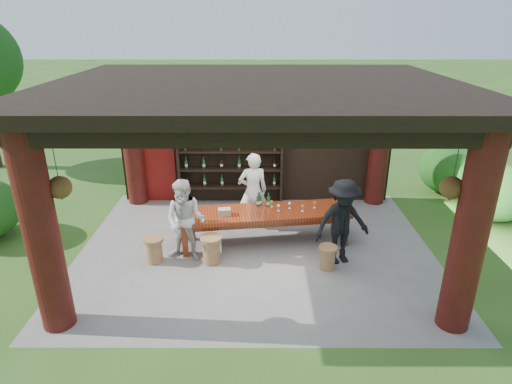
{
  "coord_description": "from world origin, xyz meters",
  "views": [
    {
      "loc": [
        0.02,
        -7.97,
        4.56
      ],
      "look_at": [
        0.0,
        0.4,
        1.15
      ],
      "focal_mm": 30.0,
      "sensor_mm": 36.0,
      "label": 1
    }
  ],
  "objects_px": {
    "stool_near_left": "(211,249)",
    "stool_near_right": "(328,257)",
    "tasting_table": "(264,216)",
    "host": "(253,191)",
    "stool_far_left": "(154,249)",
    "guest_man": "(342,222)",
    "napkin_basket": "(224,212)",
    "wine_shelf": "(230,161)",
    "guest_woman": "(186,221)"
  },
  "relations": [
    {
      "from": "napkin_basket",
      "to": "stool_far_left",
      "type": "bearing_deg",
      "value": -155.69
    },
    {
      "from": "host",
      "to": "napkin_basket",
      "type": "bearing_deg",
      "value": 49.68
    },
    {
      "from": "wine_shelf",
      "to": "host",
      "type": "xyz_separation_m",
      "value": [
        0.59,
        -1.38,
        -0.28
      ]
    },
    {
      "from": "stool_near_left",
      "to": "host",
      "type": "bearing_deg",
      "value": 62.89
    },
    {
      "from": "stool_near_right",
      "to": "guest_woman",
      "type": "height_order",
      "value": "guest_woman"
    },
    {
      "from": "tasting_table",
      "to": "stool_near_left",
      "type": "distance_m",
      "value": 1.4
    },
    {
      "from": "stool_near_right",
      "to": "host",
      "type": "relative_size",
      "value": 0.27
    },
    {
      "from": "host",
      "to": "guest_woman",
      "type": "relative_size",
      "value": 1.06
    },
    {
      "from": "tasting_table",
      "to": "guest_woman",
      "type": "relative_size",
      "value": 2.19
    },
    {
      "from": "wine_shelf",
      "to": "guest_man",
      "type": "distance_m",
      "value": 3.77
    },
    {
      "from": "stool_near_right",
      "to": "napkin_basket",
      "type": "height_order",
      "value": "napkin_basket"
    },
    {
      "from": "tasting_table",
      "to": "guest_woman",
      "type": "height_order",
      "value": "guest_woman"
    },
    {
      "from": "tasting_table",
      "to": "stool_near_left",
      "type": "relative_size",
      "value": 6.53
    },
    {
      "from": "guest_woman",
      "to": "stool_near_left",
      "type": "bearing_deg",
      "value": -6.65
    },
    {
      "from": "stool_near_right",
      "to": "stool_far_left",
      "type": "distance_m",
      "value": 3.44
    },
    {
      "from": "tasting_table",
      "to": "guest_woman",
      "type": "bearing_deg",
      "value": -156.59
    },
    {
      "from": "napkin_basket",
      "to": "stool_near_left",
      "type": "bearing_deg",
      "value": -110.02
    },
    {
      "from": "tasting_table",
      "to": "napkin_basket",
      "type": "relative_size",
      "value": 14.32
    },
    {
      "from": "tasting_table",
      "to": "host",
      "type": "distance_m",
      "value": 0.85
    },
    {
      "from": "tasting_table",
      "to": "napkin_basket",
      "type": "bearing_deg",
      "value": -166.69
    },
    {
      "from": "guest_woman",
      "to": "guest_man",
      "type": "distance_m",
      "value": 3.08
    },
    {
      "from": "stool_near_right",
      "to": "stool_far_left",
      "type": "height_order",
      "value": "stool_far_left"
    },
    {
      "from": "guest_man",
      "to": "wine_shelf",
      "type": "bearing_deg",
      "value": 112.55
    },
    {
      "from": "stool_near_left",
      "to": "guest_woman",
      "type": "xyz_separation_m",
      "value": [
        -0.5,
        0.16,
        0.55
      ]
    },
    {
      "from": "stool_near_right",
      "to": "guest_woman",
      "type": "xyz_separation_m",
      "value": [
        -2.79,
        0.37,
        0.59
      ]
    },
    {
      "from": "guest_woman",
      "to": "stool_near_right",
      "type": "bearing_deg",
      "value": 3.17
    },
    {
      "from": "guest_woman",
      "to": "stool_far_left",
      "type": "bearing_deg",
      "value": -156.96
    },
    {
      "from": "stool_near_left",
      "to": "stool_far_left",
      "type": "distance_m",
      "value": 1.15
    },
    {
      "from": "wine_shelf",
      "to": "guest_woman",
      "type": "height_order",
      "value": "wine_shelf"
    },
    {
      "from": "stool_near_right",
      "to": "stool_far_left",
      "type": "bearing_deg",
      "value": 176.12
    },
    {
      "from": "stool_far_left",
      "to": "stool_near_left",
      "type": "bearing_deg",
      "value": -0.89
    },
    {
      "from": "guest_woman",
      "to": "napkin_basket",
      "type": "height_order",
      "value": "guest_woman"
    },
    {
      "from": "napkin_basket",
      "to": "wine_shelf",
      "type": "bearing_deg",
      "value": 90.17
    },
    {
      "from": "stool_far_left",
      "to": "guest_woman",
      "type": "height_order",
      "value": "guest_woman"
    },
    {
      "from": "napkin_basket",
      "to": "stool_near_right",
      "type": "bearing_deg",
      "value": -22.59
    },
    {
      "from": "host",
      "to": "stool_near_right",
      "type": "bearing_deg",
      "value": 120.04
    },
    {
      "from": "stool_far_left",
      "to": "guest_woman",
      "type": "distance_m",
      "value": 0.87
    },
    {
      "from": "guest_man",
      "to": "stool_near_left",
      "type": "bearing_deg",
      "value": 164.9
    },
    {
      "from": "stool_near_left",
      "to": "guest_man",
      "type": "distance_m",
      "value": 2.64
    },
    {
      "from": "tasting_table",
      "to": "stool_near_right",
      "type": "xyz_separation_m",
      "value": [
        1.22,
        -1.05,
        -0.38
      ]
    },
    {
      "from": "tasting_table",
      "to": "stool_far_left",
      "type": "xyz_separation_m",
      "value": [
        -2.22,
        -0.82,
        -0.35
      ]
    },
    {
      "from": "guest_woman",
      "to": "tasting_table",
      "type": "bearing_deg",
      "value": 34.18
    },
    {
      "from": "wine_shelf",
      "to": "napkin_basket",
      "type": "bearing_deg",
      "value": -89.83
    },
    {
      "from": "stool_far_left",
      "to": "guest_man",
      "type": "height_order",
      "value": "guest_man"
    },
    {
      "from": "guest_man",
      "to": "guest_woman",
      "type": "bearing_deg",
      "value": 161.8
    },
    {
      "from": "stool_near_left",
      "to": "stool_near_right",
      "type": "xyz_separation_m",
      "value": [
        2.29,
        -0.22,
        -0.05
      ]
    },
    {
      "from": "stool_near_left",
      "to": "guest_man",
      "type": "xyz_separation_m",
      "value": [
        2.58,
        0.05,
        0.58
      ]
    },
    {
      "from": "wine_shelf",
      "to": "guest_woman",
      "type": "distance_m",
      "value": 2.93
    },
    {
      "from": "tasting_table",
      "to": "stool_far_left",
      "type": "distance_m",
      "value": 2.39
    },
    {
      "from": "stool_near_left",
      "to": "stool_near_right",
      "type": "bearing_deg",
      "value": -5.37
    }
  ]
}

